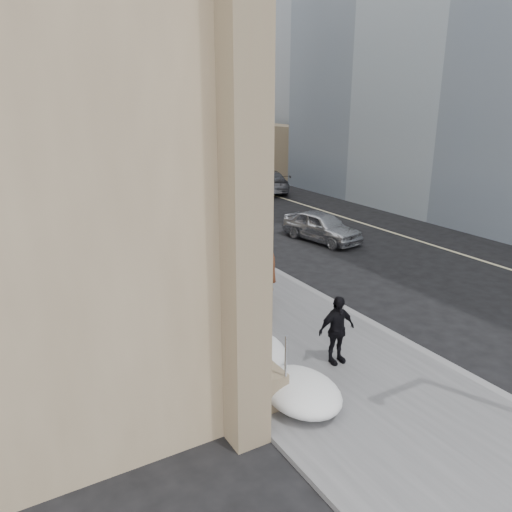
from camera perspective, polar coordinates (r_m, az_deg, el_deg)
The scene contains 15 objects.
ground at distance 13.08m, azimuth 5.13°, elevation -10.85°, with size 140.00×140.00×0.00m, color black.
sidewalk at distance 21.36m, azimuth -10.40°, elevation 0.69°, with size 5.00×80.00×0.12m, color #4F4F51.
curb at distance 22.33m, azimuth -4.08°, elevation 1.70°, with size 0.24×80.00×0.12m, color slate.
lane_line at distance 26.61m, azimuth 11.37°, elevation 3.93°, with size 0.15×70.00×0.01m, color #BFB78C.
far_podium at distance 29.74m, azimuth 18.99°, elevation 8.69°, with size 2.00×80.00×4.00m, color #856F55.
bg_building_mid at distance 70.55m, azimuth -23.02°, elevation 22.90°, with size 30.00×12.00×28.00m, color slate.
streetlight_mid at distance 25.21m, azimuth -8.19°, elevation 13.88°, with size 1.71×0.24×8.00m.
streetlight_far at distance 44.36m, azimuth -18.34°, elevation 14.86°, with size 1.71×0.24×8.00m.
traffic_signal at distance 32.60m, azimuth -14.73°, elevation 13.35°, with size 4.10×0.22×6.00m.
snow_bank at distance 19.10m, azimuth -12.51°, elevation -0.22°, with size 1.70×18.10×0.76m.
mounted_horse_left at distance 14.61m, azimuth -6.93°, elevation -2.35°, with size 2.07×2.80×2.74m.
mounted_horse_right at distance 16.01m, azimuth -2.25°, elevation -0.26°, with size 2.08×2.25×2.73m.
pedestrian at distance 12.11m, azimuth 9.20°, elevation -8.33°, with size 1.00×0.41×1.70m, color black.
car_silver at distance 22.60m, azimuth 7.53°, elevation 3.38°, with size 1.57×3.91×1.33m, color #B4B5BC.
car_grey at distance 34.22m, azimuth 1.22°, elevation 8.59°, with size 2.06×5.06×1.47m, color #5C5D64.
Camera 1 is at (-6.71, -9.31, 6.28)m, focal length 35.00 mm.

